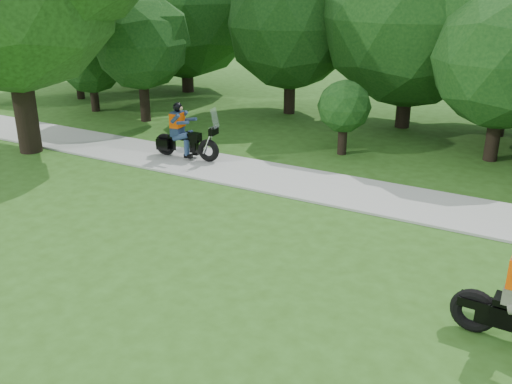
% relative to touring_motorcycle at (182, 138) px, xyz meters
% --- Properties ---
extents(walkway, '(60.00, 2.20, 0.06)m').
position_rel_touring_motorcycle_xyz_m(walkway, '(5.87, -0.17, -0.63)').
color(walkway, '#ACACA6').
rests_on(walkway, ground).
extents(touring_motorcycle, '(2.18, 0.71, 1.66)m').
position_rel_touring_motorcycle_xyz_m(touring_motorcycle, '(0.00, 0.00, 0.00)').
color(touring_motorcycle, black).
rests_on(touring_motorcycle, walkway).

